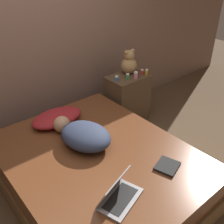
{
  "coord_description": "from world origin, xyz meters",
  "views": [
    {
      "loc": [
        -1.11,
        -1.54,
        2.06
      ],
      "look_at": [
        0.39,
        0.25,
        0.66
      ],
      "focal_mm": 42.0,
      "sensor_mm": 36.0,
      "label": 1
    }
  ],
  "objects_px": {
    "bottle_green": "(128,76)",
    "bottle_blue": "(117,78)",
    "pillow": "(57,117)",
    "bottle_clear": "(135,74)",
    "bottle_red": "(142,72)",
    "person_lying": "(83,134)",
    "bottle_amber": "(147,72)",
    "teddy_bear": "(129,63)",
    "laptop": "(118,194)",
    "bottle_pink": "(136,75)",
    "book": "(167,166)"
  },
  "relations": [
    {
      "from": "bottle_green",
      "to": "bottle_amber",
      "type": "distance_m",
      "value": 0.29
    },
    {
      "from": "bottle_pink",
      "to": "bottle_clear",
      "type": "distance_m",
      "value": 0.06
    },
    {
      "from": "bottle_clear",
      "to": "book",
      "type": "xyz_separation_m",
      "value": [
        -0.82,
        -1.25,
        -0.23
      ]
    },
    {
      "from": "bottle_green",
      "to": "bottle_pink",
      "type": "distance_m",
      "value": 0.11
    },
    {
      "from": "laptop",
      "to": "bottle_amber",
      "type": "height_order",
      "value": "bottle_amber"
    },
    {
      "from": "person_lying",
      "to": "bottle_red",
      "type": "xyz_separation_m",
      "value": [
        1.29,
        0.49,
        0.15
      ]
    },
    {
      "from": "pillow",
      "to": "bottle_pink",
      "type": "relative_size",
      "value": 6.09
    },
    {
      "from": "book",
      "to": "bottle_amber",
      "type": "bearing_deg",
      "value": 50.83
    },
    {
      "from": "bottle_clear",
      "to": "book",
      "type": "relative_size",
      "value": 0.29
    },
    {
      "from": "laptop",
      "to": "bottle_clear",
      "type": "bearing_deg",
      "value": 24.27
    },
    {
      "from": "bottle_pink",
      "to": "bottle_blue",
      "type": "height_order",
      "value": "bottle_pink"
    },
    {
      "from": "bottle_clear",
      "to": "bottle_amber",
      "type": "xyz_separation_m",
      "value": [
        0.16,
        -0.05,
        0.0
      ]
    },
    {
      "from": "laptop",
      "to": "bottle_blue",
      "type": "xyz_separation_m",
      "value": [
        1.1,
        1.29,
        0.19
      ]
    },
    {
      "from": "bottle_green",
      "to": "book",
      "type": "distance_m",
      "value": 1.46
    },
    {
      "from": "pillow",
      "to": "person_lying",
      "type": "height_order",
      "value": "person_lying"
    },
    {
      "from": "bottle_red",
      "to": "bottle_clear",
      "type": "bearing_deg",
      "value": 177.43
    },
    {
      "from": "bottle_blue",
      "to": "teddy_bear",
      "type": "bearing_deg",
      "value": 16.19
    },
    {
      "from": "teddy_bear",
      "to": "bottle_red",
      "type": "distance_m",
      "value": 0.21
    },
    {
      "from": "bottle_red",
      "to": "bottle_amber",
      "type": "xyz_separation_m",
      "value": [
        0.04,
        -0.05,
        0.0
      ]
    },
    {
      "from": "pillow",
      "to": "teddy_bear",
      "type": "relative_size",
      "value": 1.73
    },
    {
      "from": "person_lying",
      "to": "bottle_pink",
      "type": "height_order",
      "value": "bottle_pink"
    },
    {
      "from": "teddy_bear",
      "to": "bottle_red",
      "type": "xyz_separation_m",
      "value": [
        0.1,
        -0.15,
        -0.11
      ]
    },
    {
      "from": "bottle_blue",
      "to": "bottle_green",
      "type": "bearing_deg",
      "value": -18.37
    },
    {
      "from": "person_lying",
      "to": "bottle_clear",
      "type": "distance_m",
      "value": 1.28
    },
    {
      "from": "pillow",
      "to": "bottle_clear",
      "type": "bearing_deg",
      "value": 0.48
    },
    {
      "from": "bottle_clear",
      "to": "bottle_amber",
      "type": "distance_m",
      "value": 0.16
    },
    {
      "from": "bottle_clear",
      "to": "book",
      "type": "distance_m",
      "value": 1.51
    },
    {
      "from": "pillow",
      "to": "person_lying",
      "type": "relative_size",
      "value": 0.79
    },
    {
      "from": "bottle_green",
      "to": "bottle_pink",
      "type": "relative_size",
      "value": 0.79
    },
    {
      "from": "pillow",
      "to": "bottle_red",
      "type": "relative_size",
      "value": 7.58
    },
    {
      "from": "bottle_red",
      "to": "bottle_green",
      "type": "xyz_separation_m",
      "value": [
        -0.24,
        0.02,
        -0.0
      ]
    },
    {
      "from": "bottle_clear",
      "to": "bottle_amber",
      "type": "bearing_deg",
      "value": -17.95
    },
    {
      "from": "person_lying",
      "to": "book",
      "type": "relative_size",
      "value": 2.94
    },
    {
      "from": "bottle_green",
      "to": "bottle_blue",
      "type": "relative_size",
      "value": 1.12
    },
    {
      "from": "pillow",
      "to": "laptop",
      "type": "height_order",
      "value": "laptop"
    },
    {
      "from": "bottle_green",
      "to": "bottle_clear",
      "type": "bearing_deg",
      "value": -6.36
    },
    {
      "from": "laptop",
      "to": "bottle_amber",
      "type": "bearing_deg",
      "value": 20.05
    },
    {
      "from": "bottle_red",
      "to": "laptop",
      "type": "bearing_deg",
      "value": -140.57
    },
    {
      "from": "person_lying",
      "to": "pillow",
      "type": "bearing_deg",
      "value": 80.19
    },
    {
      "from": "bottle_green",
      "to": "bottle_clear",
      "type": "relative_size",
      "value": 1.03
    },
    {
      "from": "pillow",
      "to": "bottle_blue",
      "type": "xyz_separation_m",
      "value": [
        0.92,
        0.07,
        0.18
      ]
    },
    {
      "from": "bottle_pink",
      "to": "laptop",
      "type": "bearing_deg",
      "value": -138.37
    },
    {
      "from": "bottle_green",
      "to": "bottle_blue",
      "type": "height_order",
      "value": "bottle_green"
    },
    {
      "from": "teddy_bear",
      "to": "bottle_red",
      "type": "height_order",
      "value": "teddy_bear"
    },
    {
      "from": "bottle_green",
      "to": "person_lying",
      "type": "bearing_deg",
      "value": -154.19
    },
    {
      "from": "bottle_green",
      "to": "bottle_blue",
      "type": "bearing_deg",
      "value": 161.63
    },
    {
      "from": "person_lying",
      "to": "bottle_pink",
      "type": "xyz_separation_m",
      "value": [
        1.14,
        0.45,
        0.16
      ]
    },
    {
      "from": "laptop",
      "to": "person_lying",
      "type": "bearing_deg",
      "value": 57.17
    },
    {
      "from": "bottle_green",
      "to": "bottle_amber",
      "type": "xyz_separation_m",
      "value": [
        0.28,
        -0.06,
        0.0
      ]
    },
    {
      "from": "laptop",
      "to": "bottle_blue",
      "type": "height_order",
      "value": "bottle_blue"
    }
  ]
}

